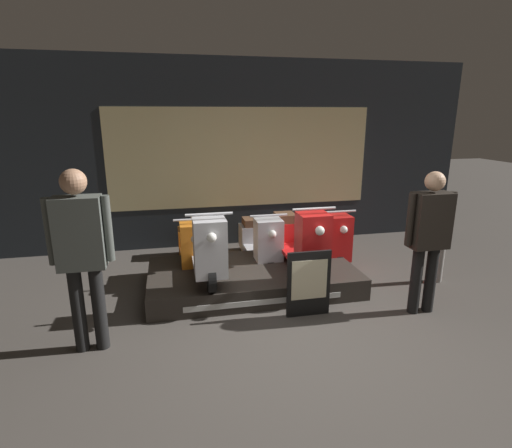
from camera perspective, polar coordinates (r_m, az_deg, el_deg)
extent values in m
plane|color=#423D38|center=(4.32, 6.95, -16.63)|extent=(30.00, 30.00, 0.00)
cube|color=#23282D|center=(7.07, -1.97, 9.87)|extent=(8.30, 0.08, 3.20)
cube|color=beige|center=(7.03, -1.91, 9.44)|extent=(4.56, 0.01, 1.70)
cube|color=#2D2823|center=(5.46, -0.49, -7.68)|extent=(2.75, 1.43, 0.28)
cube|color=silver|center=(4.83, 1.28, -11.10)|extent=(1.92, 0.01, 0.07)
cylinder|color=black|center=(4.69, -6.41, -7.63)|extent=(0.09, 0.35, 0.35)
cylinder|color=black|center=(5.85, -7.70, -2.96)|extent=(0.09, 0.35, 0.35)
cube|color=#BCBCC1|center=(5.27, -7.13, -5.12)|extent=(0.35, 1.13, 0.05)
cube|color=#BCBCC1|center=(4.59, -6.58, -3.41)|extent=(0.37, 0.31, 0.68)
cube|color=#BCBCC1|center=(5.79, -7.71, -2.20)|extent=(0.39, 0.37, 0.40)
cube|color=brown|center=(5.71, -7.80, 0.27)|extent=(0.28, 0.33, 0.12)
cylinder|color=silver|center=(4.47, -6.73, 1.39)|extent=(0.53, 0.03, 0.03)
sphere|color=white|center=(4.33, -6.36, -1.94)|extent=(0.11, 0.11, 0.11)
cylinder|color=black|center=(4.95, 8.04, -6.41)|extent=(0.09, 0.35, 0.35)
cylinder|color=black|center=(6.06, 4.04, -2.19)|extent=(0.09, 0.35, 0.35)
cube|color=red|center=(5.50, 5.83, -4.17)|extent=(0.35, 1.13, 0.05)
cube|color=red|center=(4.86, 8.09, -2.40)|extent=(0.37, 0.31, 0.68)
cube|color=red|center=(6.01, 4.12, -1.45)|extent=(0.39, 0.37, 0.40)
cube|color=brown|center=(5.93, 4.19, 0.94)|extent=(0.28, 0.33, 0.12)
cylinder|color=silver|center=(4.74, 8.31, 2.16)|extent=(0.53, 0.03, 0.03)
sphere|color=white|center=(4.61, 9.10, -0.95)|extent=(0.11, 0.11, 0.11)
cylinder|color=black|center=(5.60, -8.60, -6.90)|extent=(0.09, 0.35, 0.35)
cylinder|color=black|center=(6.75, -9.33, -2.98)|extent=(0.09, 0.35, 0.35)
cube|color=orange|center=(6.17, -9.00, -4.82)|extent=(0.35, 1.13, 0.05)
cube|color=orange|center=(5.50, -8.77, -3.36)|extent=(0.37, 0.31, 0.68)
cube|color=orange|center=(6.70, -9.35, -2.32)|extent=(0.39, 0.37, 0.40)
cube|color=brown|center=(6.62, -9.45, -0.19)|extent=(0.28, 0.33, 0.12)
cylinder|color=silver|center=(5.37, -8.94, 0.64)|extent=(0.53, 0.03, 0.03)
sphere|color=white|center=(5.23, -8.70, -2.14)|extent=(0.11, 0.11, 0.11)
cylinder|color=black|center=(5.74, 1.81, -6.14)|extent=(0.09, 0.35, 0.35)
cylinder|color=black|center=(6.87, -0.69, -2.44)|extent=(0.09, 0.35, 0.35)
cube|color=#BCBCC1|center=(6.31, 0.45, -4.19)|extent=(0.35, 1.13, 0.05)
cube|color=#BCBCC1|center=(5.64, 1.78, -2.68)|extent=(0.37, 0.31, 0.68)
cube|color=#BCBCC1|center=(6.82, -0.65, -1.78)|extent=(0.39, 0.37, 0.40)
cube|color=brown|center=(6.74, -0.64, 0.31)|extent=(0.28, 0.33, 0.12)
cylinder|color=silver|center=(5.52, 1.83, 1.23)|extent=(0.53, 0.03, 0.03)
sphere|color=white|center=(5.39, 2.35, -1.46)|extent=(0.11, 0.11, 0.11)
cylinder|color=black|center=(6.06, 11.39, -5.26)|extent=(0.09, 0.35, 0.35)
cylinder|color=black|center=(7.14, 7.48, -1.88)|extent=(0.09, 0.35, 0.35)
cube|color=red|center=(6.60, 9.26, -3.49)|extent=(0.35, 1.13, 0.05)
cube|color=red|center=(5.97, 11.47, -1.97)|extent=(0.37, 0.31, 0.68)
cube|color=red|center=(7.09, 7.57, -1.24)|extent=(0.39, 0.37, 0.40)
cube|color=brown|center=(7.02, 7.67, 0.78)|extent=(0.28, 0.33, 0.12)
cylinder|color=silver|center=(5.86, 11.71, 1.73)|extent=(0.53, 0.03, 0.03)
sphere|color=white|center=(5.73, 12.42, -0.78)|extent=(0.11, 0.11, 0.11)
cylinder|color=black|center=(4.35, -24.05, -11.15)|extent=(0.13, 0.13, 0.87)
cylinder|color=black|center=(4.31, -21.49, -11.10)|extent=(0.13, 0.13, 0.87)
cube|color=#474C47|center=(4.06, -23.91, -1.17)|extent=(0.43, 0.24, 0.69)
cylinder|color=#474C47|center=(4.11, -27.42, -0.99)|extent=(0.08, 0.08, 0.63)
cylinder|color=#474C47|center=(4.01, -20.39, -0.60)|extent=(0.08, 0.08, 0.63)
sphere|color=#A87A5B|center=(3.96, -24.66, 5.51)|extent=(0.24, 0.24, 0.24)
cylinder|color=black|center=(5.07, 21.87, -7.51)|extent=(0.13, 0.13, 0.81)
cylinder|color=black|center=(5.18, 23.66, -7.23)|extent=(0.13, 0.13, 0.81)
cube|color=black|center=(4.90, 23.64, 0.47)|extent=(0.43, 0.24, 0.64)
cylinder|color=black|center=(4.75, 21.18, 0.61)|extent=(0.08, 0.08, 0.59)
cylinder|color=black|center=(5.05, 26.02, 0.90)|extent=(0.08, 0.08, 0.59)
sphere|color=tan|center=(4.82, 24.21, 5.59)|extent=(0.22, 0.22, 0.22)
cube|color=black|center=(4.68, 7.53, -8.48)|extent=(0.52, 0.04, 0.79)
cube|color=beige|center=(4.64, 7.64, -7.91)|extent=(0.42, 0.01, 0.47)
cylinder|color=gray|center=(6.10, 24.95, -3.16)|extent=(0.11, 0.11, 0.98)
sphere|color=gray|center=(5.96, 25.52, 1.63)|extent=(0.10, 0.10, 0.10)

